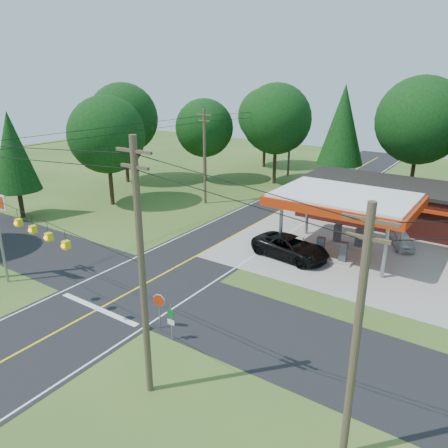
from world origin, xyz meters
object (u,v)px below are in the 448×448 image
Objects in this scene: suv_car at (290,247)px; sedan_car at (402,241)px; gas_canopy at (344,201)px; octagonal_stop_sign at (159,303)px.

suv_car is 1.75× the size of sedan_car.
suv_car is at bearing -160.66° from sedan_car.
suv_car is (-2.85, -3.00, -3.42)m from gas_canopy.
gas_canopy is at bearing -35.95° from suv_car.
sedan_car is 1.61× the size of octagonal_stop_sign.
sedan_car is (3.78, 4.00, -3.67)m from gas_canopy.
gas_canopy is 1.74× the size of suv_car.
sedan_car is at bearing 67.53° from octagonal_stop_sign.
suv_car is at bearing -133.53° from gas_canopy.
gas_canopy is 4.91× the size of octagonal_stop_sign.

